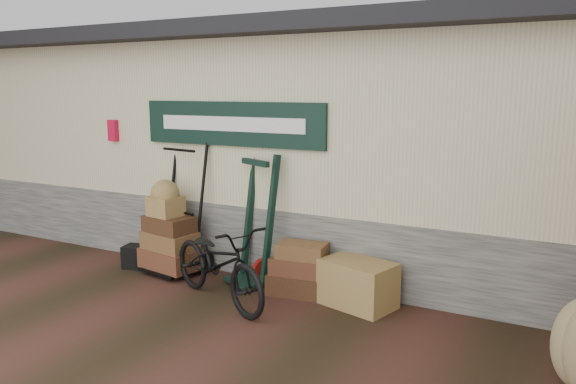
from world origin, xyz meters
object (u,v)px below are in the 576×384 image
(porter_trolley, at_px, (181,202))
(black_trunk, at_px, (136,257))
(bicycle, at_px, (218,258))
(wicker_hamper, at_px, (358,284))
(green_barrow, at_px, (256,220))
(suitcase_stack, at_px, (299,268))

(porter_trolley, bearing_deg, black_trunk, -150.38)
(porter_trolley, bearing_deg, bicycle, -24.23)
(porter_trolley, distance_m, wicker_hamper, 2.60)
(green_barrow, relative_size, bicycle, 0.91)
(green_barrow, height_order, bicycle, green_barrow)
(porter_trolley, height_order, wicker_hamper, porter_trolley)
(green_barrow, height_order, black_trunk, green_barrow)
(wicker_hamper, bearing_deg, green_barrow, 175.15)
(black_trunk, bearing_deg, porter_trolley, 20.17)
(green_barrow, xyz_separation_m, black_trunk, (-1.74, -0.26, -0.65))
(green_barrow, distance_m, suitcase_stack, 0.81)
(wicker_hamper, height_order, black_trunk, wicker_hamper)
(green_barrow, bearing_deg, wicker_hamper, 19.31)
(suitcase_stack, distance_m, black_trunk, 2.40)
(porter_trolley, relative_size, wicker_hamper, 2.34)
(bicycle, bearing_deg, wicker_hamper, -41.97)
(wicker_hamper, bearing_deg, black_trunk, -177.46)
(suitcase_stack, xyz_separation_m, black_trunk, (-2.38, -0.17, -0.16))
(bicycle, bearing_deg, green_barrow, 21.17)
(porter_trolley, height_order, suitcase_stack, porter_trolley)
(porter_trolley, height_order, green_barrow, porter_trolley)
(porter_trolley, bearing_deg, suitcase_stack, 7.73)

